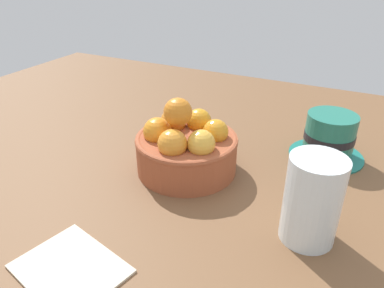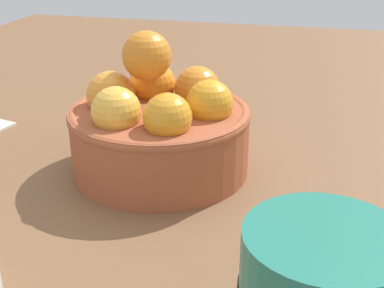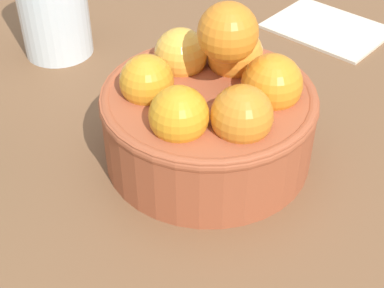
{
  "view_description": "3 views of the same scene",
  "coord_description": "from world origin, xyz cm",
  "px_view_note": "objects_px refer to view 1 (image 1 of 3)",
  "views": [
    {
      "loc": [
        -22.47,
        43.59,
        30.65
      ],
      "look_at": [
        0.4,
        -2.68,
        3.13
      ],
      "focal_mm": 33.9,
      "sensor_mm": 36.0,
      "label": 1
    },
    {
      "loc": [
        -40.87,
        -12.91,
        21.32
      ],
      "look_at": [
        1.04,
        -2.62,
        2.31
      ],
      "focal_mm": 49.67,
      "sensor_mm": 36.0,
      "label": 2
    },
    {
      "loc": [
        14.76,
        -30.46,
        28.7
      ],
      "look_at": [
        -0.34,
        -1.92,
        2.33
      ],
      "focal_mm": 53.68,
      "sensor_mm": 36.0,
      "label": 3
    }
  ],
  "objects_px": {
    "folded_napkin": "(70,268)",
    "coffee_cup": "(329,138)",
    "water_glass": "(312,200)",
    "terracotta_bowl": "(186,146)"
  },
  "relations": [
    {
      "from": "water_glass",
      "to": "folded_napkin",
      "type": "height_order",
      "value": "water_glass"
    },
    {
      "from": "coffee_cup",
      "to": "folded_napkin",
      "type": "relative_size",
      "value": 1.05
    },
    {
      "from": "terracotta_bowl",
      "to": "folded_napkin",
      "type": "xyz_separation_m",
      "value": [
        0.02,
        0.24,
        -0.04
      ]
    },
    {
      "from": "coffee_cup",
      "to": "folded_napkin",
      "type": "distance_m",
      "value": 0.44
    },
    {
      "from": "terracotta_bowl",
      "to": "coffee_cup",
      "type": "xyz_separation_m",
      "value": [
        -0.19,
        -0.14,
        -0.01
      ]
    },
    {
      "from": "terracotta_bowl",
      "to": "coffee_cup",
      "type": "relative_size",
      "value": 1.29
    },
    {
      "from": "folded_napkin",
      "to": "water_glass",
      "type": "bearing_deg",
      "value": -142.75
    },
    {
      "from": "coffee_cup",
      "to": "water_glass",
      "type": "xyz_separation_m",
      "value": [
        -0.01,
        0.21,
        0.02
      ]
    },
    {
      "from": "folded_napkin",
      "to": "coffee_cup",
      "type": "bearing_deg",
      "value": -119.08
    },
    {
      "from": "coffee_cup",
      "to": "water_glass",
      "type": "bearing_deg",
      "value": 92.02
    }
  ]
}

